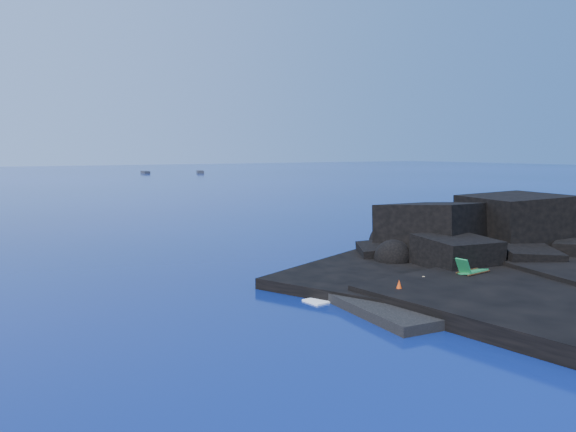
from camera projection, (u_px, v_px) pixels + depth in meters
name	position (u px, v px, depth m)	size (l,w,h in m)	color
ground	(361.00, 321.00, 18.69)	(400.00, 400.00, 0.00)	#031237
headland	(524.00, 264.00, 28.11)	(24.00, 24.00, 3.60)	black
beach	(444.00, 299.00, 21.50)	(8.50, 6.00, 0.70)	black
surf_foam	(376.00, 275.00, 25.54)	(10.00, 8.00, 0.06)	white
deck_chair	(473.00, 267.00, 23.11)	(1.55, 0.68, 1.07)	#197339
towel	(417.00, 285.00, 22.16)	(1.77, 0.84, 0.05)	white
sunbather	(417.00, 281.00, 22.14)	(1.68, 0.48, 0.26)	tan
marker_cone	(399.00, 288.00, 20.57)	(0.39, 0.39, 0.59)	#DA3D0B
distant_boat_a	(145.00, 173.00, 137.10)	(1.37, 4.41, 0.59)	#28282D
distant_boat_b	(200.00, 173.00, 138.47)	(1.51, 4.85, 0.65)	#292A2E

